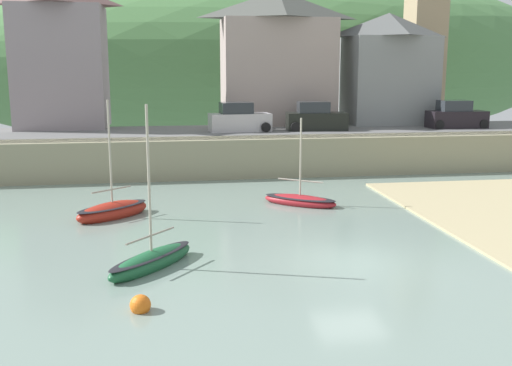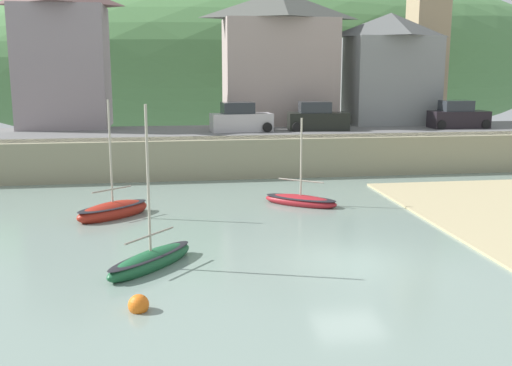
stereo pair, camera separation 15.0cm
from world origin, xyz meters
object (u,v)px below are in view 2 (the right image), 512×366
object	(u,v)px
waterfront_building_centre	(280,57)
church_with_spire	(428,19)
dinghy_open_wooden	(113,211)
sailboat_nearest_shore	(301,200)
waterfront_building_right	(389,68)
parked_car_by_wall	(317,118)
sailboat_blue_trim	(151,260)
parked_car_near_slipway	(241,119)
parked_car_end_of_row	(458,117)
waterfront_building_left	(63,54)
mooring_buoy	(139,305)

from	to	relation	value
waterfront_building_centre	church_with_spire	bearing A→B (deg)	16.84
dinghy_open_wooden	sailboat_nearest_shore	distance (m)	9.05
waterfront_building_centre	waterfront_building_right	distance (m)	8.56
dinghy_open_wooden	parked_car_by_wall	size ratio (longest dim) A/B	1.31
parked_car_by_wall	waterfront_building_right	bearing A→B (deg)	38.28
waterfront_building_centre	sailboat_nearest_shore	distance (m)	18.02
waterfront_building_right	sailboat_nearest_shore	xyz separation A→B (m)	(-10.47, -16.43, -6.38)
waterfront_building_right	sailboat_blue_trim	size ratio (longest dim) A/B	1.44
waterfront_building_right	dinghy_open_wooden	bearing A→B (deg)	-137.81
parked_car_near_slipway	parked_car_end_of_row	xyz separation A→B (m)	(15.59, 0.00, 0.00)
parked_car_end_of_row	dinghy_open_wooden	bearing A→B (deg)	-150.48
sailboat_blue_trim	parked_car_end_of_row	bearing A→B (deg)	-6.51
waterfront_building_left	parked_car_by_wall	bearing A→B (deg)	-14.50
sailboat_blue_trim	parked_car_by_wall	xyz separation A→B (m)	(10.86, 20.44, 2.93)
waterfront_building_left	church_with_spire	world-z (taller)	church_with_spire
waterfront_building_left	waterfront_building_right	distance (m)	24.11
waterfront_building_left	waterfront_building_centre	xyz separation A→B (m)	(15.57, 0.00, -0.21)
sailboat_blue_trim	dinghy_open_wooden	distance (m)	7.56
waterfront_building_right	sailboat_blue_trim	xyz separation A→B (m)	(-17.56, -24.94, -6.33)
waterfront_building_left	waterfront_building_right	bearing A→B (deg)	0.00
waterfront_building_centre	sailboat_blue_trim	world-z (taller)	waterfront_building_centre
parked_car_near_slipway	parked_car_end_of_row	world-z (taller)	same
waterfront_building_centre	church_with_spire	xyz separation A→B (m)	(13.21, 4.00, 3.19)
church_with_spire	mooring_buoy	size ratio (longest dim) A/B	26.56
waterfront_building_left	waterfront_building_centre	size ratio (longest dim) A/B	1.05
dinghy_open_wooden	parked_car_near_slipway	distance (m)	15.35
waterfront_building_centre	church_with_spire	size ratio (longest dim) A/B	0.61
waterfront_building_centre	mooring_buoy	world-z (taller)	waterfront_building_centre
church_with_spire	dinghy_open_wooden	distance (m)	33.97
dinghy_open_wooden	parked_car_end_of_row	distance (m)	26.65
waterfront_building_left	parked_car_end_of_row	bearing A→B (deg)	-9.24
sailboat_blue_trim	sailboat_nearest_shore	bearing A→B (deg)	-0.36
dinghy_open_wooden	waterfront_building_right	bearing A→B (deg)	1.77
parked_car_near_slipway	mooring_buoy	size ratio (longest dim) A/B	7.11
parked_car_near_slipway	sailboat_blue_trim	bearing A→B (deg)	-110.57
dinghy_open_wooden	parked_car_end_of_row	size ratio (longest dim) A/B	1.34
church_with_spire	dinghy_open_wooden	world-z (taller)	church_with_spire
church_with_spire	dinghy_open_wooden	size ratio (longest dim) A/B	2.88
waterfront_building_right	dinghy_open_wooden	world-z (taller)	waterfront_building_right
waterfront_building_centre	sailboat_nearest_shore	xyz separation A→B (m)	(-1.94, -16.43, -7.13)
church_with_spire	parked_car_end_of_row	distance (m)	11.29
waterfront_building_left	waterfront_building_centre	distance (m)	15.57
waterfront_building_centre	waterfront_building_right	size ratio (longest dim) A/B	1.18
dinghy_open_wooden	parked_car_by_wall	xyz separation A→B (m)	(12.74, 13.12, 2.90)
waterfront_building_left	dinghy_open_wooden	bearing A→B (deg)	-75.19
church_with_spire	waterfront_building_right	bearing A→B (deg)	-139.54
mooring_buoy	waterfront_building_right	bearing A→B (deg)	58.11
waterfront_building_right	parked_car_end_of_row	xyz separation A→B (m)	(3.58, -4.50, -3.40)
parked_car_end_of_row	waterfront_building_centre	bearing A→B (deg)	159.45
waterfront_building_centre	parked_car_by_wall	bearing A→B (deg)	-67.84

